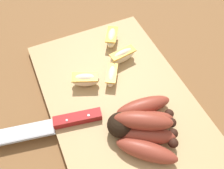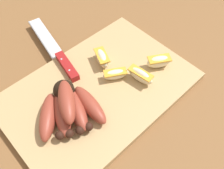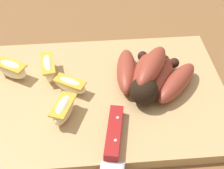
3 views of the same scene
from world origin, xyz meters
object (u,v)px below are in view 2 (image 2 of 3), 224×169
(apple_wedge_middle, at_px, (115,74))
(apple_wedge_extra, at_px, (159,62))
(banana_bunch, at_px, (68,107))
(chefs_knife, at_px, (58,56))
(apple_wedge_far, at_px, (140,75))
(apple_wedge_near, at_px, (102,58))

(apple_wedge_middle, height_order, apple_wedge_extra, apple_wedge_extra)
(banana_bunch, relative_size, chefs_knife, 0.58)
(apple_wedge_middle, height_order, apple_wedge_far, apple_wedge_far)
(apple_wedge_middle, bearing_deg, apple_wedge_near, -99.35)
(chefs_knife, relative_size, apple_wedge_far, 3.90)
(apple_wedge_extra, bearing_deg, apple_wedge_near, -47.85)
(apple_wedge_near, distance_m, apple_wedge_far, 0.11)
(apple_wedge_near, relative_size, apple_wedge_middle, 1.05)
(apple_wedge_far, height_order, apple_wedge_extra, same)
(banana_bunch, xyz_separation_m, apple_wedge_middle, (-0.15, -0.00, -0.01))
(chefs_knife, distance_m, apple_wedge_near, 0.12)
(banana_bunch, distance_m, apple_wedge_middle, 0.15)
(apple_wedge_near, bearing_deg, apple_wedge_far, 105.84)
(banana_bunch, xyz_separation_m, apple_wedge_near, (-0.16, -0.06, -0.01))
(apple_wedge_far, bearing_deg, banana_bunch, -13.94)
(apple_wedge_far, bearing_deg, apple_wedge_near, -74.16)
(apple_wedge_near, relative_size, apple_wedge_extra, 1.00)
(apple_wedge_far, bearing_deg, apple_wedge_middle, -49.14)
(chefs_knife, bearing_deg, banana_bunch, 62.70)
(apple_wedge_extra, bearing_deg, apple_wedge_middle, -23.95)
(apple_wedge_near, bearing_deg, apple_wedge_extra, 132.15)
(apple_wedge_extra, bearing_deg, chefs_knife, -49.67)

